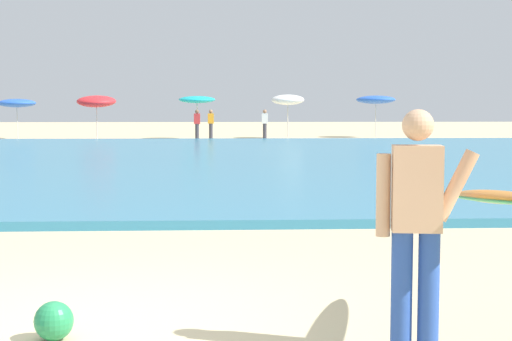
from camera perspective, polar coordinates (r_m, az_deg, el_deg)
name	(u,v)px	position (r m, az deg, el deg)	size (l,w,h in m)	color
ground_plane	(100,326)	(6.37, -11.50, -11.24)	(160.00, 160.00, 0.00)	beige
sea	(189,159)	(24.86, -4.97, 0.89)	(120.00, 28.00, 0.14)	teal
surfer_with_board	(450,210)	(5.51, 14.20, -2.89)	(1.11, 2.65, 1.73)	#284CA3
beach_umbrella_0	(17,103)	(43.23, -17.31, 4.79)	(2.00, 2.00, 2.16)	beige
beach_umbrella_1	(96,101)	(40.74, -11.74, 5.04)	(2.01, 2.06, 2.39)	beige
beach_umbrella_2	(197,100)	(41.60, -4.39, 5.26)	(1.96, 1.98, 2.35)	beige
beach_umbrella_3	(288,100)	(42.16, 2.37, 5.26)	(1.80, 1.82, 2.43)	beige
beach_umbrella_4	(376,100)	(43.93, 8.87, 5.20)	(2.19, 2.19, 2.35)	beige
beachgoer_near_row_left	(211,123)	(40.99, -3.37, 3.50)	(0.32, 0.20, 1.58)	#383842
beachgoer_near_row_mid	(265,123)	(40.78, 0.65, 3.51)	(0.32, 0.20, 1.58)	#383842
beachgoer_near_row_right	(197,124)	(40.05, -4.39, 3.47)	(0.32, 0.20, 1.58)	#383842
beach_ball	(54,321)	(6.05, -14.76, -10.73)	(0.30, 0.30, 0.30)	#23844C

